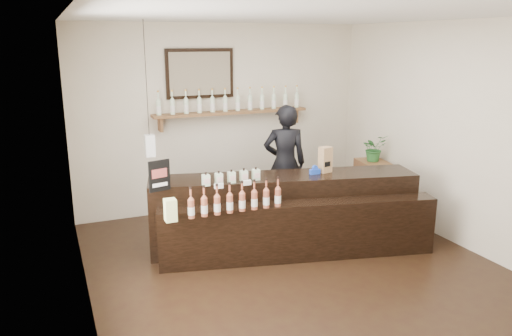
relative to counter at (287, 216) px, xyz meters
The scene contains 10 objects.
ground 0.74m from the counter, 105.54° to the right, with size 5.00×5.00×0.00m, color black.
room_shell 1.40m from the counter, 105.54° to the right, with size 5.00×5.00×5.00m.
back_wall_decor 2.25m from the counter, 99.76° to the left, with size 2.66×0.96×1.69m.
counter is the anchor object (origin of this frame).
promo_sign 1.69m from the counter, behind, with size 0.25×0.08×0.35m.
paper_bag 0.86m from the counter, ahead, with size 0.17×0.14×0.33m.
tape_dispenser 0.66m from the counter, ahead, with size 0.14×0.05×0.11m.
side_cabinet 2.01m from the counter, 23.49° to the left, with size 0.48×0.60×0.78m.
potted_plant 2.08m from the counter, 23.49° to the left, with size 0.36×0.31×0.40m, color #29662B.
shopkeeper 1.19m from the counter, 65.75° to the left, with size 0.70×0.46×1.91m, color black.
Camera 1 is at (-2.49, -4.66, 2.56)m, focal length 35.00 mm.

